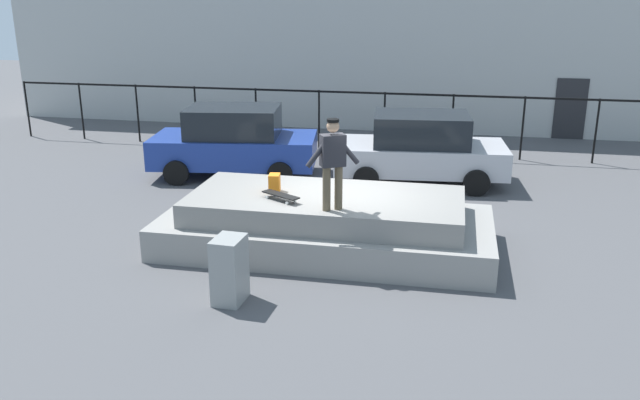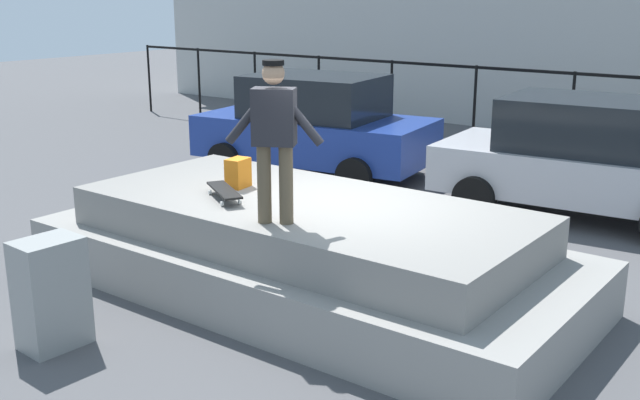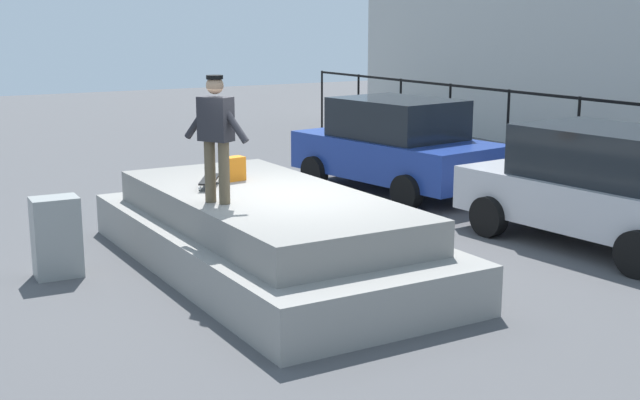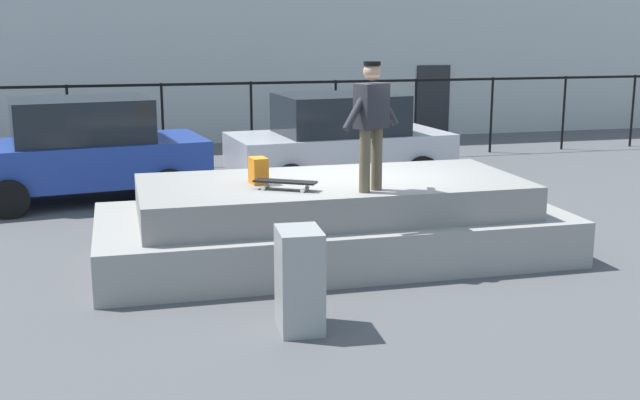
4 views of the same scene
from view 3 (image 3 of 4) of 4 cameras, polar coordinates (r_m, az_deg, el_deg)
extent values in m
plane|color=#4C4C4F|center=(11.47, -2.17, -4.73)|extent=(60.00, 60.00, 0.00)
cube|color=gray|center=(11.49, -3.72, -3.14)|extent=(6.26, 2.86, 0.61)
cube|color=gray|center=(11.36, -3.76, -0.58)|extent=(5.13, 2.34, 0.44)
cylinder|color=brown|center=(10.72, -7.49, 1.94)|extent=(0.14, 0.14, 0.79)
cylinder|color=brown|center=(10.59, -6.54, 1.84)|extent=(0.14, 0.14, 0.79)
cube|color=#26262B|center=(10.55, -7.11, 5.49)|extent=(0.48, 0.41, 0.55)
cylinder|color=#26262B|center=(10.71, -8.22, 5.49)|extent=(0.45, 0.31, 0.54)
cylinder|color=#26262B|center=(10.40, -5.98, 5.35)|extent=(0.45, 0.31, 0.54)
sphere|color=tan|center=(10.51, -7.17, 7.75)|extent=(0.22, 0.22, 0.22)
cylinder|color=black|center=(10.51, -7.19, 8.29)|extent=(0.28, 0.28, 0.05)
cube|color=black|center=(11.76, -7.53, 1.41)|extent=(0.79, 0.58, 0.02)
cylinder|color=silver|center=(11.53, -8.18, 0.78)|extent=(0.06, 0.05, 0.06)
cylinder|color=silver|center=(11.51, -7.19, 0.78)|extent=(0.06, 0.05, 0.06)
cylinder|color=silver|center=(12.04, -7.83, 1.27)|extent=(0.06, 0.05, 0.06)
cylinder|color=silver|center=(12.02, -6.88, 1.27)|extent=(0.06, 0.05, 0.06)
cube|color=orange|center=(12.17, -5.85, 2.14)|extent=(0.24, 0.30, 0.35)
cube|color=navy|center=(16.58, 5.21, 2.96)|extent=(4.51, 2.58, 0.75)
cube|color=black|center=(16.48, 5.26, 5.56)|extent=(2.58, 2.07, 0.76)
cylinder|color=black|center=(18.28, 4.60, 2.62)|extent=(0.67, 0.31, 0.64)
cylinder|color=black|center=(16.97, -0.39, 1.92)|extent=(0.67, 0.31, 0.64)
cylinder|color=black|center=(16.49, 10.92, 1.40)|extent=(0.67, 0.31, 0.64)
cylinder|color=black|center=(15.02, 5.90, 0.52)|extent=(0.67, 0.31, 0.64)
cube|color=#B7B7BC|center=(13.25, 18.66, -0.10)|extent=(4.44, 2.37, 0.69)
cube|color=black|center=(13.12, 18.87, 3.02)|extent=(2.50, 1.95, 0.77)
cylinder|color=black|center=(14.89, 16.74, -0.04)|extent=(0.66, 0.28, 0.64)
cylinder|color=black|center=(13.36, 11.40, -1.11)|extent=(0.66, 0.28, 0.64)
cylinder|color=black|center=(11.79, 20.85, -3.46)|extent=(0.66, 0.28, 0.64)
cube|color=gray|center=(11.55, -17.50, -2.43)|extent=(0.47, 0.62, 1.07)
cylinder|color=black|center=(25.31, 0.13, 6.69)|extent=(0.06, 0.06, 1.86)
cylinder|color=black|center=(23.62, 2.62, 6.29)|extent=(0.06, 0.06, 1.86)
cylinder|color=black|center=(21.98, 5.48, 5.81)|extent=(0.06, 0.06, 1.86)
cylinder|color=black|center=(20.41, 8.79, 5.24)|extent=(0.06, 0.06, 1.86)
cylinder|color=black|center=(18.91, 12.63, 4.55)|extent=(0.06, 0.06, 1.86)
cylinder|color=black|center=(17.52, 17.09, 3.73)|extent=(0.06, 0.06, 1.86)
camera|label=1|loc=(10.16, -73.27, 11.67)|focal=36.81mm
camera|label=2|loc=(5.08, -46.43, 7.98)|focal=42.46mm
camera|label=4|loc=(13.72, -53.35, 6.29)|focal=44.88mm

